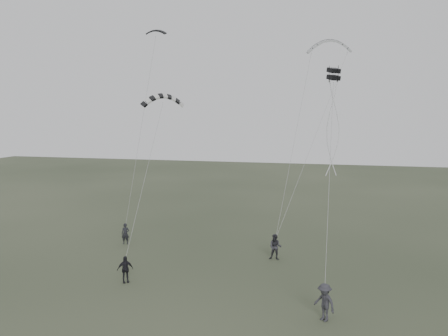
% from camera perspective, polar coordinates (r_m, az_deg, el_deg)
% --- Properties ---
extents(ground, '(140.00, 140.00, 0.00)m').
position_cam_1_polar(ground, '(27.79, -4.11, -15.12)').
color(ground, '#2C3623').
rests_on(ground, ground).
extents(flyer_left, '(0.69, 0.53, 1.70)m').
position_cam_1_polar(flyer_left, '(36.66, -12.75, -8.37)').
color(flyer_left, black).
rests_on(flyer_left, ground).
extents(flyer_right, '(0.95, 0.76, 1.88)m').
position_cam_1_polar(flyer_right, '(32.26, 6.73, -10.21)').
color(flyer_right, '#29282E').
rests_on(flyer_right, ground).
extents(flyer_center, '(1.04, 0.92, 1.69)m').
position_cam_1_polar(flyer_center, '(28.65, -12.79, -12.77)').
color(flyer_center, black).
rests_on(flyer_center, ground).
extents(flyer_far, '(1.43, 1.37, 1.95)m').
position_cam_1_polar(flyer_far, '(23.74, 12.98, -16.71)').
color(flyer_far, '#2B2A30').
rests_on(flyer_far, ground).
extents(kite_dark_small, '(1.79, 0.90, 0.67)m').
position_cam_1_polar(kite_dark_small, '(39.33, -8.89, 17.31)').
color(kite_dark_small, black).
rests_on(kite_dark_small, flyer_left).
extents(kite_pale_large, '(3.80, 1.49, 1.68)m').
position_cam_1_polar(kite_pale_large, '(38.85, 13.65, 15.85)').
color(kite_pale_large, '#A3A6A8').
rests_on(kite_pale_large, flyer_right).
extents(kite_striped, '(3.31, 2.60, 1.43)m').
position_cam_1_polar(kite_striped, '(33.35, -7.98, 9.31)').
color(kite_striped, black).
rests_on(kite_striped, flyer_center).
extents(kite_box, '(0.97, 1.02, 0.85)m').
position_cam_1_polar(kite_box, '(28.97, 14.12, 11.82)').
color(kite_box, black).
rests_on(kite_box, flyer_far).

